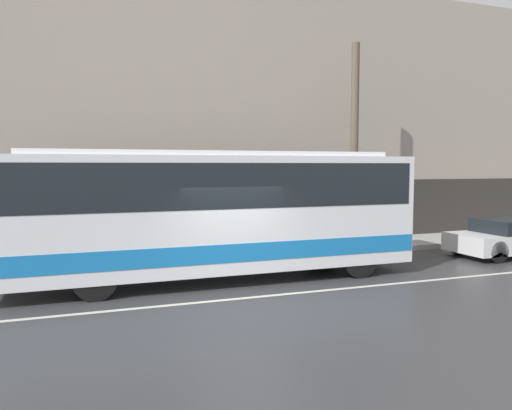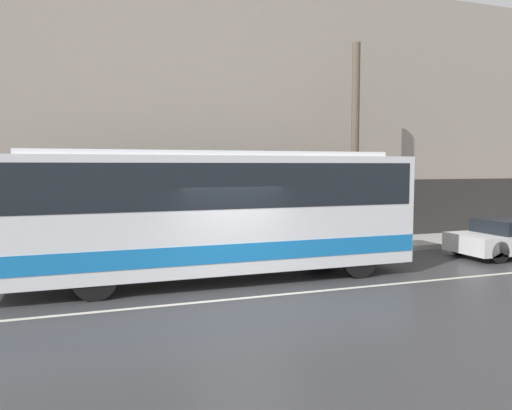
% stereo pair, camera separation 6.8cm
% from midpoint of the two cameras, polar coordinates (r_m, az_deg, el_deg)
% --- Properties ---
extents(ground_plane, '(60.00, 60.00, 0.00)m').
position_cam_midpoint_polar(ground_plane, '(11.53, -1.47, -10.60)').
color(ground_plane, '#38383A').
extents(sidewalk, '(60.00, 2.44, 0.18)m').
position_cam_midpoint_polar(sidewalk, '(16.43, -7.30, -5.74)').
color(sidewalk, '#A09E99').
rests_on(sidewalk, ground_plane).
extents(building_facade, '(60.00, 0.35, 9.76)m').
position_cam_midpoint_polar(building_facade, '(17.58, -8.45, 10.02)').
color(building_facade, gray).
rests_on(building_facade, ground_plane).
extents(lane_stripe, '(54.00, 0.14, 0.01)m').
position_cam_midpoint_polar(lane_stripe, '(11.53, -1.47, -10.58)').
color(lane_stripe, beige).
rests_on(lane_stripe, ground_plane).
extents(transit_bus, '(10.78, 2.51, 3.37)m').
position_cam_midpoint_polar(transit_bus, '(13.08, -5.20, -0.35)').
color(transit_bus, white).
rests_on(transit_bus, ground_plane).
extents(utility_pole_near, '(0.27, 0.27, 7.05)m').
position_cam_midpoint_polar(utility_pole_near, '(17.85, 11.06, 6.67)').
color(utility_pole_near, brown).
rests_on(utility_pole_near, sidewalk).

